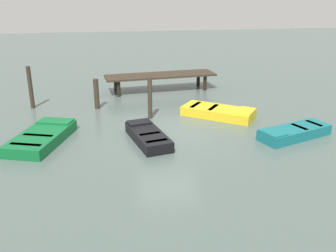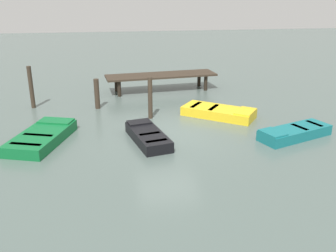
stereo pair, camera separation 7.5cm
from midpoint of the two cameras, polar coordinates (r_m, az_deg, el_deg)
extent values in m
plane|color=#4C5B56|center=(14.73, 0.15, -1.28)|extent=(80.00, 80.00, 0.00)
cube|color=#33281E|center=(21.01, -0.95, 7.82)|extent=(6.31, 2.24, 0.10)
cylinder|color=black|center=(22.34, 4.90, 7.25)|extent=(0.20, 0.20, 0.85)
cylinder|color=black|center=(21.34, 5.91, 6.60)|extent=(0.20, 0.20, 0.85)
cylinder|color=black|center=(21.19, -7.85, 6.42)|extent=(0.20, 0.20, 0.85)
cylinder|color=black|center=(20.12, -7.41, 5.71)|extent=(0.20, 0.20, 0.85)
cube|color=#14666B|center=(15.16, 19.06, -0.98)|extent=(3.18, 1.99, 0.40)
cube|color=beige|center=(15.11, 19.12, -0.49)|extent=(2.68, 1.62, 0.04)
cube|color=#14666B|center=(14.26, 15.97, -0.97)|extent=(0.94, 1.09, 0.06)
cube|color=#9B9789|center=(15.26, 19.71, -0.20)|extent=(0.46, 0.82, 0.04)
cube|color=#9B9789|center=(15.87, 21.71, 0.31)|extent=(0.46, 0.82, 0.04)
cube|color=black|center=(13.97, -2.95, -1.63)|extent=(1.58, 2.88, 0.40)
cube|color=gray|center=(13.92, -2.96, -1.10)|extent=(1.27, 2.43, 0.04)
cube|color=black|center=(14.84, -4.29, 0.60)|extent=(1.02, 0.78, 0.06)
cube|color=#776E5D|center=(13.73, -2.69, -1.23)|extent=(0.82, 0.37, 0.04)
cube|color=#776E5D|center=(13.07, -1.62, -2.34)|extent=(0.82, 0.37, 0.04)
cube|color=gold|center=(16.92, 7.88, 2.12)|extent=(3.35, 2.98, 0.40)
cube|color=#4C3319|center=(16.87, 7.90, 2.57)|extent=(2.79, 2.46, 0.04)
cube|color=gold|center=(16.49, 11.96, 2.23)|extent=(1.28, 1.38, 0.06)
cube|color=#42301E|center=(16.94, 7.15, 2.81)|extent=(0.79, 0.95, 0.04)
cube|color=#42301E|center=(17.25, 4.44, 3.23)|extent=(0.79, 0.95, 0.04)
cube|color=#0F602D|center=(14.65, -18.71, -1.67)|extent=(2.42, 3.50, 0.40)
cube|color=orange|center=(14.60, -18.77, -1.16)|extent=(1.96, 2.94, 0.04)
cube|color=#0F602D|center=(15.61, -16.73, 0.78)|extent=(1.48, 1.09, 0.06)
cube|color=#B06E1E|center=(14.39, -19.22, -1.35)|extent=(1.15, 0.56, 0.04)
cube|color=#B06E1E|center=(13.69, -20.92, -2.67)|extent=(1.15, 0.56, 0.04)
cylinder|color=#33281E|center=(16.33, -2.63, 4.32)|extent=(0.20, 0.20, 1.87)
cylinder|color=#33281E|center=(18.10, -10.76, 4.88)|extent=(0.24, 0.24, 1.45)
cylinder|color=#33281E|center=(18.97, -20.20, 5.60)|extent=(0.20, 0.20, 2.04)
camera|label=1|loc=(0.04, -89.85, 0.05)|focal=39.63mm
camera|label=2|loc=(0.04, 90.15, -0.05)|focal=39.63mm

